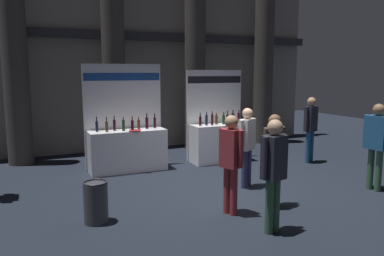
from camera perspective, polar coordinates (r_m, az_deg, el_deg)
ground_plane at (r=7.69m, az=4.53°, el=-9.26°), size 24.00×24.00×0.00m
hall_colonnade at (r=11.55m, az=-6.35°, el=11.27°), size 11.17×1.24×6.14m
exhibitor_booth_0 at (r=9.09m, az=-9.78°, el=-2.57°), size 1.89×0.72×2.53m
exhibitor_booth_1 at (r=9.92m, az=4.13°, el=-1.61°), size 1.60×0.66×2.39m
trash_bin at (r=6.16m, az=-14.35°, el=-10.83°), size 0.38×0.38×0.66m
visitor_0 at (r=6.63m, az=12.27°, el=-3.78°), size 0.50×0.31×1.63m
visitor_1 at (r=10.17m, az=17.51°, el=0.52°), size 0.50×0.32×1.70m
visitor_2 at (r=8.22m, az=26.19°, el=-1.44°), size 0.30×0.59×1.73m
visitor_3 at (r=7.68m, az=8.32°, el=-2.02°), size 0.47×0.36×1.63m
visitor_4 at (r=5.57m, az=12.28°, el=-5.76°), size 0.48×0.32×1.68m
visitor_6 at (r=6.18m, az=5.91°, el=-4.36°), size 0.34×0.46×1.65m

